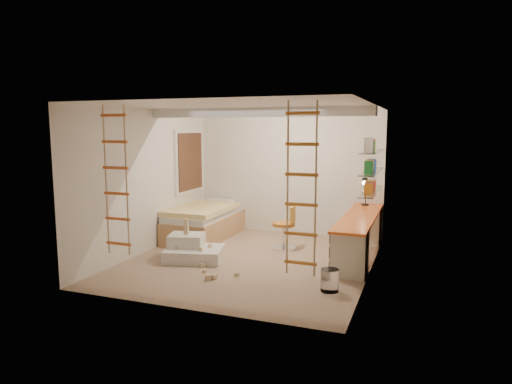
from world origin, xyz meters
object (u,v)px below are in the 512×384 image
at_px(desk, 359,235).
at_px(bed, 205,222).
at_px(play_platform, 192,250).
at_px(swivel_chair, 285,233).

distance_m(desk, bed, 3.22).
height_order(desk, bed, desk).
xyz_separation_m(bed, play_platform, (0.51, -1.50, -0.16)).
bearing_deg(swivel_chair, bed, 170.85).
height_order(desk, swivel_chair, swivel_chair).
height_order(bed, swivel_chair, swivel_chair).
bearing_deg(desk, play_platform, -157.12).
distance_m(bed, play_platform, 1.59).
xyz_separation_m(bed, swivel_chair, (1.82, -0.29, -0.03)).
xyz_separation_m(desk, swivel_chair, (-1.38, 0.07, -0.10)).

